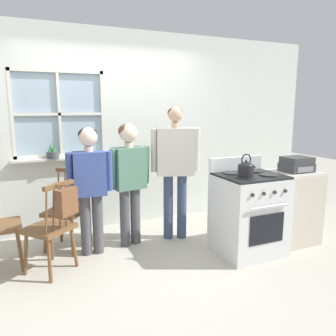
% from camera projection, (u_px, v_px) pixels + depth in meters
% --- Properties ---
extents(ground_plane, '(16.00, 16.00, 0.00)m').
position_uv_depth(ground_plane, '(148.00, 265.00, 3.50)').
color(ground_plane, '#B2AD9E').
extents(wall_back, '(6.40, 0.16, 2.70)m').
position_uv_depth(wall_back, '(116.00, 132.00, 4.54)').
color(wall_back, silver).
rests_on(wall_back, ground_plane).
extents(chair_by_window, '(0.58, 0.58, 0.95)m').
position_uv_depth(chair_by_window, '(51.00, 229.00, 3.31)').
color(chair_by_window, brown).
rests_on(chair_by_window, ground_plane).
extents(chair_near_wall, '(0.58, 0.57, 0.95)m').
position_uv_depth(chair_near_wall, '(66.00, 212.00, 3.86)').
color(chair_near_wall, brown).
rests_on(chair_near_wall, ground_plane).
extents(person_elderly_left, '(0.51, 0.24, 1.45)m').
position_uv_depth(person_elderly_left, '(90.00, 179.00, 3.64)').
color(person_elderly_left, '#4C4C51').
rests_on(person_elderly_left, ground_plane).
extents(person_teen_center, '(0.53, 0.28, 1.48)m').
position_uv_depth(person_teen_center, '(129.00, 172.00, 3.89)').
color(person_teen_center, '#4C4C51').
rests_on(person_teen_center, ground_plane).
extents(person_adult_right, '(0.61, 0.34, 1.67)m').
position_uv_depth(person_adult_right, '(175.00, 161.00, 4.08)').
color(person_adult_right, '#384766').
rests_on(person_adult_right, ground_plane).
extents(stove, '(0.71, 0.68, 1.08)m').
position_uv_depth(stove, '(248.00, 213.00, 3.75)').
color(stove, silver).
rests_on(stove, ground_plane).
extents(kettle, '(0.21, 0.17, 0.25)m').
position_uv_depth(kettle, '(246.00, 169.00, 3.47)').
color(kettle, black).
rests_on(kettle, stove).
extents(potted_plant, '(0.15, 0.15, 0.23)m').
position_uv_depth(potted_plant, '(53.00, 153.00, 4.18)').
color(potted_plant, '#42474C').
rests_on(potted_plant, wall_back).
extents(handbag, '(0.25, 0.25, 0.31)m').
position_uv_depth(handbag, '(67.00, 201.00, 3.15)').
color(handbag, brown).
rests_on(handbag, chair_by_window).
extents(side_counter, '(0.55, 0.50, 0.90)m').
position_uv_depth(side_counter, '(292.00, 207.00, 4.07)').
color(side_counter, beige).
rests_on(side_counter, ground_plane).
extents(stereo, '(0.34, 0.29, 0.18)m').
position_uv_depth(stereo, '(297.00, 164.00, 3.95)').
color(stereo, '#38383A').
rests_on(stereo, side_counter).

